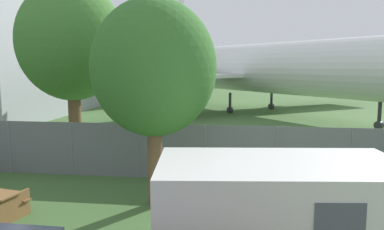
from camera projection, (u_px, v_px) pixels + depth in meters
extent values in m
cylinder|color=slate|center=(10.00, 147.00, 14.56)|extent=(0.07, 0.07, 2.05)
cylinder|color=slate|center=(72.00, 149.00, 14.23)|extent=(0.07, 0.07, 2.05)
cylinder|color=slate|center=(137.00, 151.00, 13.91)|extent=(0.07, 0.07, 2.05)
cylinder|color=slate|center=(205.00, 153.00, 13.58)|extent=(0.07, 0.07, 2.05)
cylinder|color=slate|center=(276.00, 155.00, 13.26)|extent=(0.07, 0.07, 2.05)
cylinder|color=slate|center=(351.00, 157.00, 12.93)|extent=(0.07, 0.07, 2.05)
cube|color=slate|center=(137.00, 151.00, 13.91)|extent=(56.00, 0.01, 2.05)
cylinder|color=white|center=(265.00, 68.00, 32.55)|extent=(24.56, 26.81, 4.29)
cone|color=white|center=(159.00, 67.00, 47.89)|extent=(6.45, 6.57, 3.86)
cube|color=white|center=(318.00, 74.00, 39.18)|extent=(14.51, 11.75, 0.30)
cylinder|color=#939399|center=(301.00, 85.00, 38.43)|extent=(4.01, 4.17, 1.93)
cube|color=white|center=(163.00, 77.00, 28.72)|extent=(12.76, 13.92, 0.30)
cylinder|color=#939399|center=(183.00, 90.00, 30.39)|extent=(4.01, 4.17, 1.93)
cube|color=white|center=(175.00, 22.00, 44.11)|extent=(2.75, 3.04, 6.43)
cube|color=white|center=(176.00, 64.00, 44.58)|extent=(9.33, 8.84, 0.20)
cylinder|color=#2D2D33|center=(379.00, 116.00, 24.41)|extent=(0.24, 0.24, 1.81)
cylinder|color=#2D2D33|center=(379.00, 125.00, 24.49)|extent=(0.60, 0.62, 0.56)
cylinder|color=#2D2D33|center=(271.00, 100.00, 35.70)|extent=(0.24, 0.24, 1.81)
cylinder|color=#2D2D33|center=(271.00, 106.00, 35.78)|extent=(0.60, 0.62, 0.56)
cylinder|color=#2D2D33|center=(230.00, 103.00, 32.83)|extent=(0.24, 0.24, 1.81)
cylinder|color=#2D2D33|center=(230.00, 110.00, 32.91)|extent=(0.60, 0.62, 0.56)
cube|color=silver|center=(279.00, 218.00, 7.44)|extent=(5.03, 3.02, 2.31)
cube|color=brown|center=(1.00, 196.00, 10.73)|extent=(1.97, 0.66, 0.04)
cube|color=brown|center=(10.00, 210.00, 9.93)|extent=(0.34, 1.38, 0.74)
cylinder|color=brown|center=(75.00, 126.00, 15.65)|extent=(0.52, 0.52, 3.28)
ellipsoid|color=#427A33|center=(72.00, 42.00, 15.19)|extent=(4.35, 4.35, 4.79)
cylinder|color=brown|center=(155.00, 163.00, 11.16)|extent=(0.44, 0.44, 2.57)
ellipsoid|color=#38702D|center=(154.00, 68.00, 10.78)|extent=(3.63, 3.63, 3.99)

